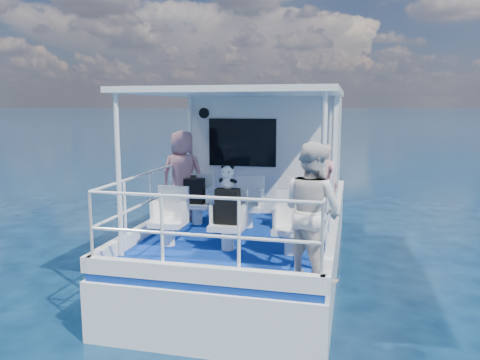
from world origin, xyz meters
name	(u,v)px	position (x,y,z in m)	size (l,w,h in m)	color
ground	(245,282)	(0.00, 0.00, 0.00)	(2000.00, 2000.00, 0.00)	#061A32
hull	(257,263)	(0.00, 1.00, 0.00)	(3.00, 7.00, 1.60)	white
deck	(257,219)	(0.00, 1.00, 0.85)	(2.90, 6.90, 0.10)	#0A2E96
cabin	(270,151)	(0.00, 2.30, 2.00)	(2.85, 2.00, 2.20)	white
canopy	(242,92)	(0.00, -0.20, 3.14)	(3.00, 3.20, 0.08)	white
canopy_posts	(242,166)	(0.00, -0.25, 2.00)	(2.77, 2.97, 2.20)	white
railings	(237,208)	(0.00, -0.58, 1.40)	(2.84, 3.59, 1.00)	white
seat_port_fwd	(197,213)	(-0.90, 0.20, 1.09)	(0.48, 0.46, 0.38)	white
seat_center_fwd	(248,216)	(0.00, 0.20, 1.09)	(0.48, 0.46, 0.38)	white
seat_stbd_fwd	(301,219)	(0.90, 0.20, 1.09)	(0.48, 0.46, 0.38)	white
seat_port_aft	(169,233)	(-0.90, -1.10, 1.09)	(0.48, 0.46, 0.38)	white
seat_center_aft	(228,237)	(0.00, -1.10, 1.09)	(0.48, 0.46, 0.38)	white
seat_stbd_aft	(291,241)	(0.90, -1.10, 1.09)	(0.48, 0.46, 0.38)	white
passenger_port_fwd	(183,175)	(-1.25, 0.45, 1.71)	(0.60, 0.43, 1.61)	#C17D83
passenger_stbd_fwd	(323,185)	(1.23, 0.53, 1.61)	(0.52, 0.34, 1.43)	#D18787
passenger_stbd_aft	(312,211)	(1.25, -1.95, 1.71)	(0.79, 0.62, 1.63)	silver
backpack_port	(194,191)	(-0.92, 0.13, 1.50)	(0.33, 0.19, 0.43)	black
backpack_center	(228,206)	(0.00, -1.10, 1.53)	(0.33, 0.19, 0.50)	black
compact_camera	(193,177)	(-0.93, 0.12, 1.74)	(0.10, 0.06, 0.06)	black
panda	(228,177)	(0.00, -1.08, 1.95)	(0.22, 0.18, 0.34)	white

